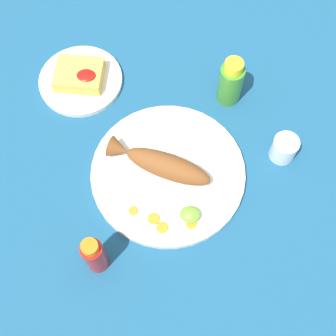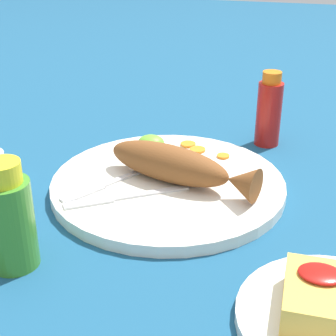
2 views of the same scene
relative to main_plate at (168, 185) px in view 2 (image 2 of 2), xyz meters
name	(u,v)px [view 2 (image 2 of 2)]	position (x,y,z in m)	size (l,w,h in m)	color
ground_plane	(168,190)	(0.00, 0.00, -0.01)	(4.00, 4.00, 0.00)	navy
main_plate	(168,185)	(0.00, 0.00, 0.00)	(0.36, 0.36, 0.02)	white
fried_fish	(178,166)	(-0.02, 0.00, 0.04)	(0.25, 0.12, 0.06)	brown
fork_near	(119,198)	(0.05, 0.08, 0.01)	(0.16, 0.11, 0.00)	silver
fork_far	(107,184)	(0.08, 0.04, 0.01)	(0.11, 0.16, 0.00)	silver
carrot_slice_near	(223,156)	(-0.07, -0.10, 0.01)	(0.02, 0.02, 0.00)	orange
carrot_slice_mid	(198,150)	(-0.02, -0.12, 0.01)	(0.03, 0.03, 0.00)	orange
carrot_slice_far	(186,144)	(0.00, -0.14, 0.01)	(0.03, 0.03, 0.00)	orange
carrot_slice_extra	(152,144)	(0.06, -0.12, 0.01)	(0.02, 0.02, 0.00)	orange
lime_wedge_main	(151,142)	(0.06, -0.10, 0.02)	(0.05, 0.04, 0.03)	#6BB233
hot_sauce_bottle_red	(269,111)	(-0.13, -0.22, 0.06)	(0.05, 0.05, 0.14)	#B21914
hot_sauce_bottle_green	(9,219)	(0.13, 0.23, 0.06)	(0.06, 0.06, 0.14)	#3D8428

